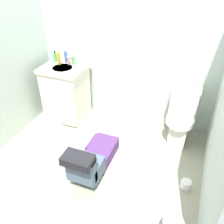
# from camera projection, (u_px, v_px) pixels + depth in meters

# --- Properties ---
(ground_plane) EXTENTS (2.99, 3.00, 0.04)m
(ground_plane) POSITION_uv_depth(u_px,v_px,m) (98.00, 159.00, 3.06)
(ground_plane) COLOR #999A84
(wall_back) EXTENTS (2.65, 0.08, 2.40)m
(wall_back) POSITION_uv_depth(u_px,v_px,m) (127.00, 39.00, 3.17)
(wall_back) COLOR silver
(wall_back) RESTS_ON ground_plane
(toilet) EXTENTS (0.36, 0.46, 0.75)m
(toilet) POSITION_uv_depth(u_px,v_px,m) (181.00, 117.00, 3.14)
(toilet) COLOR silver
(toilet) RESTS_ON ground_plane
(vanity_cabinet) EXTENTS (0.60, 0.53, 0.82)m
(vanity_cabinet) POSITION_uv_depth(u_px,v_px,m) (66.00, 92.00, 3.57)
(vanity_cabinet) COLOR silver
(vanity_cabinet) RESTS_ON ground_plane
(faucet) EXTENTS (0.02, 0.02, 0.10)m
(faucet) POSITION_uv_depth(u_px,v_px,m) (68.00, 60.00, 3.43)
(faucet) COLOR silver
(faucet) RESTS_ON vanity_cabinet
(person_plumber) EXTENTS (0.39, 1.06, 0.52)m
(person_plumber) POSITION_uv_depth(u_px,v_px,m) (94.00, 157.00, 2.81)
(person_plumber) COLOR #512D6B
(person_plumber) RESTS_ON ground_plane
(tissue_box) EXTENTS (0.22, 0.11, 0.10)m
(tissue_box) POSITION_uv_depth(u_px,v_px,m) (184.00, 84.00, 2.98)
(tissue_box) COLOR silver
(tissue_box) RESTS_ON toilet
(soap_dispenser) EXTENTS (0.06, 0.06, 0.17)m
(soap_dispenser) POSITION_uv_depth(u_px,v_px,m) (55.00, 57.00, 3.46)
(soap_dispenser) COLOR green
(soap_dispenser) RESTS_ON vanity_cabinet
(bottle_amber) EXTENTS (0.05, 0.05, 0.17)m
(bottle_amber) POSITION_uv_depth(u_px,v_px,m) (59.00, 59.00, 3.38)
(bottle_amber) COLOR gold
(bottle_amber) RESTS_ON vanity_cabinet
(bottle_blue) EXTENTS (0.04, 0.04, 0.17)m
(bottle_blue) POSITION_uv_depth(u_px,v_px,m) (66.00, 57.00, 3.43)
(bottle_blue) COLOR #4068B6
(bottle_blue) RESTS_ON vanity_cabinet
(bottle_pink) EXTENTS (0.05, 0.05, 0.11)m
(bottle_pink) POSITION_uv_depth(u_px,v_px,m) (69.00, 61.00, 3.40)
(bottle_pink) COLOR pink
(bottle_pink) RESTS_ON vanity_cabinet
(bottle_green) EXTENTS (0.05, 0.05, 0.11)m
(bottle_green) POSITION_uv_depth(u_px,v_px,m) (74.00, 61.00, 3.39)
(bottle_green) COLOR #49A24E
(bottle_green) RESTS_ON vanity_cabinet
(paper_towel_roll) EXTENTS (0.11, 0.11, 0.23)m
(paper_towel_roll) POSITION_uv_depth(u_px,v_px,m) (151.00, 142.00, 3.13)
(paper_towel_roll) COLOR white
(paper_towel_roll) RESTS_ON ground_plane
(toilet_paper_roll) EXTENTS (0.11, 0.11, 0.10)m
(toilet_paper_roll) POSITION_uv_depth(u_px,v_px,m) (186.00, 184.00, 2.64)
(toilet_paper_roll) COLOR white
(toilet_paper_roll) RESTS_ON ground_plane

